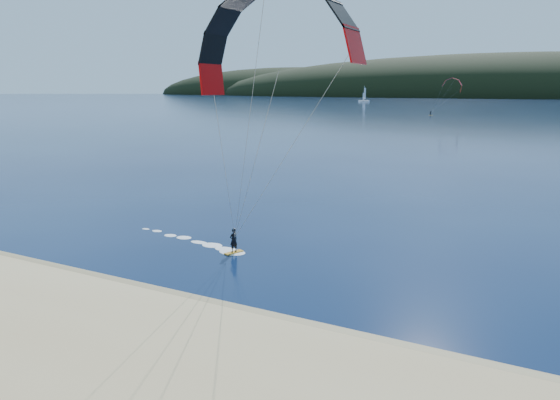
% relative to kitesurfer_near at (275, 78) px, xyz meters
% --- Properties ---
extents(ground, '(1800.00, 1800.00, 0.00)m').
position_rel_kitesurfer_near_xyz_m(ground, '(-5.52, -7.00, -11.86)').
color(ground, '#071434').
rests_on(ground, ground).
extents(wet_sand, '(220.00, 2.50, 0.10)m').
position_rel_kitesurfer_near_xyz_m(wet_sand, '(-5.52, -2.50, -11.81)').
color(wet_sand, '#937D55').
rests_on(wet_sand, ground).
extents(headland, '(1200.00, 310.00, 140.00)m').
position_rel_kitesurfer_near_xyz_m(headland, '(-4.89, 738.28, -11.86)').
color(headland, black).
rests_on(headland, ground).
extents(kitesurfer_near, '(22.08, 9.47, 15.47)m').
position_rel_kitesurfer_near_xyz_m(kitesurfer_near, '(0.00, 0.00, 0.00)').
color(kitesurfer_near, orange).
rests_on(kitesurfer_near, ground).
extents(kitesurfer_far, '(13.47, 5.82, 14.84)m').
position_rel_kitesurfer_near_xyz_m(kitesurfer_far, '(-25.49, 198.70, -0.61)').
color(kitesurfer_far, orange).
rests_on(kitesurfer_far, ground).
extents(sailboat, '(9.47, 5.99, 13.29)m').
position_rel_kitesurfer_near_xyz_m(sailboat, '(-127.58, 393.19, -10.88)').
color(sailboat, white).
rests_on(sailboat, ground).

